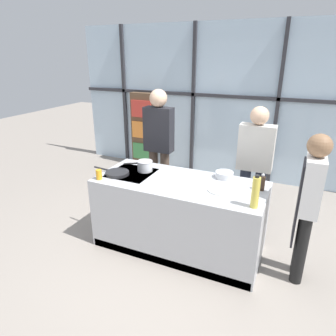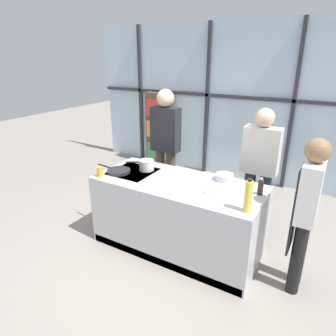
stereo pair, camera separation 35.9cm
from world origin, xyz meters
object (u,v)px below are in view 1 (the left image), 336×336
saucepan (145,166)px  white_plate (220,190)px  chef (309,201)px  spectator_center_left (255,162)px  oil_bottle (255,192)px  pepper_grinder (262,183)px  juice_glass_near (99,175)px  mixing_bowl (224,175)px  spectator_far_left (159,142)px  frying_pan (117,173)px

saucepan → white_plate: bearing=-10.0°
chef → white_plate: bearing=94.7°
spectator_center_left → oil_bottle: 1.18m
saucepan → pepper_grinder: pepper_grinder is taller
chef → saucepan: (-1.89, 0.11, 0.04)m
juice_glass_near → spectator_center_left: bearing=37.5°
spectator_center_left → mixing_bowl: (-0.26, -0.57, -0.02)m
mixing_bowl → spectator_far_left: bearing=153.6°
white_plate → pepper_grinder: bearing=26.6°
white_plate → juice_glass_near: bearing=-168.6°
frying_pan → oil_bottle: 1.68m
spectator_center_left → oil_bottle: spectator_center_left is taller
frying_pan → oil_bottle: (1.67, -0.16, 0.14)m
chef → white_plate: size_ratio=6.24×
spectator_far_left → oil_bottle: bearing=143.7°
mixing_bowl → spectator_center_left: bearing=65.7°
saucepan → juice_glass_near: 0.58m
frying_pan → white_plate: 1.27m
chef → spectator_center_left: (-0.66, 0.87, 0.03)m
spectator_center_left → saucepan: spectator_center_left is taller
white_plate → mixing_bowl: size_ratio=1.19×
spectator_far_left → oil_bottle: spectator_far_left is taller
chef → oil_bottle: chef is taller
oil_bottle → spectator_center_left: bearing=99.2°
frying_pan → pepper_grinder: 1.70m
spectator_center_left → white_plate: 0.97m
spectator_far_left → frying_pan: 1.02m
frying_pan → chef: bearing=3.7°
white_plate → oil_bottle: oil_bottle is taller
oil_bottle → white_plate: bearing=150.7°
frying_pan → white_plate: bearing=3.1°
frying_pan → white_plate: frying_pan is taller
juice_glass_near → saucepan: bearing=51.5°
juice_glass_near → pepper_grinder: bearing=15.1°
frying_pan → saucepan: saucepan is taller
spectator_far_left → frying_pan: size_ratio=3.51×
spectator_center_left → mixing_bowl: spectator_center_left is taller
chef → oil_bottle: 0.58m
chef → spectator_far_left: spectator_far_left is taller
white_plate → juice_glass_near: 1.40m
pepper_grinder → oil_bottle: bearing=-91.3°
spectator_far_left → white_plate: 1.52m
saucepan → oil_bottle: oil_bottle is taller
white_plate → mixing_bowl: (-0.05, 0.37, 0.03)m
frying_pan → mixing_bowl: mixing_bowl is taller
spectator_far_left → saucepan: size_ratio=5.54×
spectator_far_left → juice_glass_near: spectator_far_left is taller
saucepan → spectator_far_left: bearing=102.9°
white_plate → pepper_grinder: size_ratio=1.32×
spectator_far_left → pepper_grinder: 1.76m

